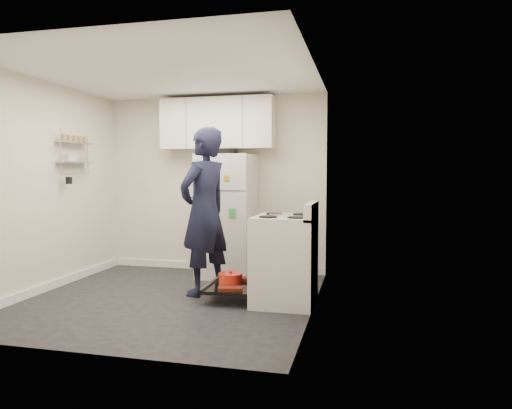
% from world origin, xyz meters
% --- Properties ---
extents(room, '(3.21, 3.21, 2.51)m').
position_xyz_m(room, '(-0.03, 0.03, 1.21)').
color(room, black).
rests_on(room, ground).
extents(electric_range, '(0.66, 0.76, 1.10)m').
position_xyz_m(electric_range, '(1.26, 0.15, 0.47)').
color(electric_range, silver).
rests_on(electric_range, ground).
extents(open_oven_door, '(0.55, 0.70, 0.22)m').
position_xyz_m(open_oven_door, '(0.67, 0.14, 0.18)').
color(open_oven_door, black).
rests_on(open_oven_door, ground).
extents(refrigerator, '(0.72, 0.74, 1.73)m').
position_xyz_m(refrigerator, '(0.29, 1.25, 0.84)').
color(refrigerator, silver).
rests_on(refrigerator, ground).
extents(upper_cabinets, '(1.60, 0.33, 0.70)m').
position_xyz_m(upper_cabinets, '(0.10, 1.43, 2.10)').
color(upper_cabinets, silver).
rests_on(upper_cabinets, room).
extents(wall_shelf_rack, '(0.14, 0.60, 0.61)m').
position_xyz_m(wall_shelf_rack, '(-1.52, 0.49, 1.68)').
color(wall_shelf_rack, '#B2B2B7').
rests_on(wall_shelf_rack, room).
extents(person, '(0.71, 0.83, 1.94)m').
position_xyz_m(person, '(0.30, 0.30, 0.97)').
color(person, black).
rests_on(person, ground).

